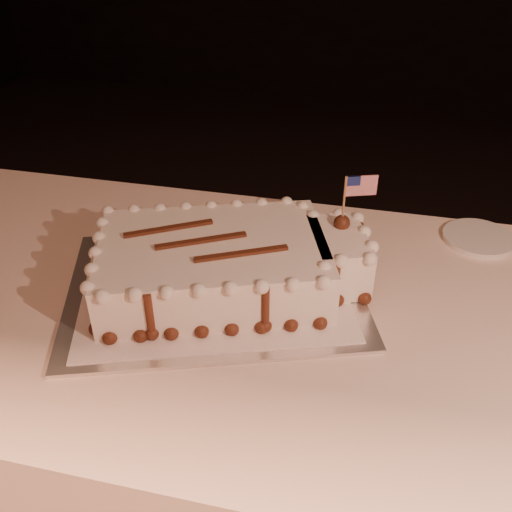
% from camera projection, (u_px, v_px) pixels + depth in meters
% --- Properties ---
extents(banquet_table, '(2.40, 0.80, 0.75)m').
position_uv_depth(banquet_table, '(363.00, 458.00, 1.20)').
color(banquet_table, '#FFD9C5').
rests_on(banquet_table, ground).
extents(cake_board, '(0.64, 0.56, 0.01)m').
position_uv_depth(cake_board, '(215.00, 288.00, 1.07)').
color(cake_board, silver).
rests_on(cake_board, banquet_table).
extents(doily, '(0.58, 0.50, 0.00)m').
position_uv_depth(doily, '(214.00, 286.00, 1.07)').
color(doily, white).
rests_on(doily, cake_board).
extents(sheet_cake, '(0.53, 0.40, 0.20)m').
position_uv_depth(sheet_cake, '(229.00, 263.00, 1.04)').
color(sheet_cake, white).
rests_on(sheet_cake, doily).
extents(side_plate, '(0.15, 0.15, 0.01)m').
position_uv_depth(side_plate, '(478.00, 238.00, 1.21)').
color(side_plate, silver).
rests_on(side_plate, banquet_table).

